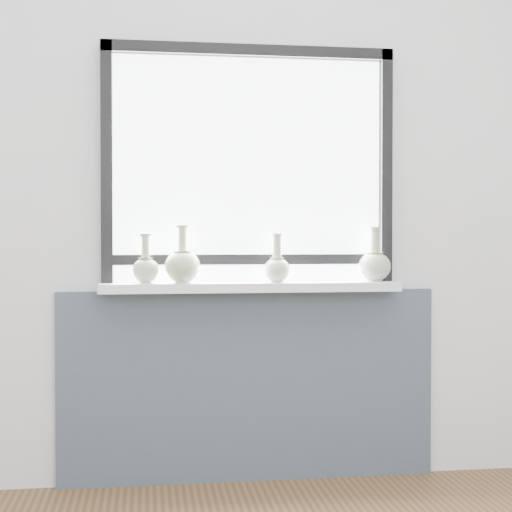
{
  "coord_description": "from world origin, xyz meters",
  "views": [
    {
      "loc": [
        -0.45,
        -1.7,
        1.09
      ],
      "look_at": [
        0.0,
        1.55,
        1.02
      ],
      "focal_mm": 55.0,
      "sensor_mm": 36.0,
      "label": 1
    }
  ],
  "objects": [
    {
      "name": "apron_panel",
      "position": [
        0.0,
        1.78,
        0.43
      ],
      "size": [
        1.7,
        0.03,
        0.86
      ],
      "primitive_type": "cube",
      "color": "#3C4557",
      "rests_on": "ground"
    },
    {
      "name": "vase_c",
      "position": [
        0.11,
        1.7,
        0.97
      ],
      "size": [
        0.12,
        0.12,
        0.22
      ],
      "rotation": [
        0.0,
        0.0,
        0.15
      ],
      "color": "#B4BD9A",
      "rests_on": "windowsill"
    },
    {
      "name": "window",
      "position": [
        0.0,
        1.77,
        1.44
      ],
      "size": [
        1.3,
        0.06,
        1.05
      ],
      "color": "black",
      "rests_on": "windowsill"
    },
    {
      "name": "vase_d",
      "position": [
        0.56,
        1.71,
        0.98
      ],
      "size": [
        0.14,
        0.14,
        0.25
      ],
      "rotation": [
        0.0,
        0.0,
        0.01
      ],
      "color": "#B4BD9A",
      "rests_on": "windowsill"
    },
    {
      "name": "windowsill",
      "position": [
        0.0,
        1.71,
        0.88
      ],
      "size": [
        1.32,
        0.18,
        0.04
      ],
      "primitive_type": "cube",
      "color": "white",
      "rests_on": "apron_panel"
    },
    {
      "name": "vase_b",
      "position": [
        -0.3,
        1.7,
        0.98
      ],
      "size": [
        0.16,
        0.16,
        0.25
      ],
      "rotation": [
        0.0,
        0.0,
        0.1
      ],
      "color": "#B4BD9A",
      "rests_on": "windowsill"
    },
    {
      "name": "back_wall",
      "position": [
        0.0,
        1.81,
        1.3
      ],
      "size": [
        3.6,
        0.02,
        2.6
      ],
      "primitive_type": "cube",
      "color": "silver",
      "rests_on": "ground"
    },
    {
      "name": "vase_a",
      "position": [
        -0.46,
        1.71,
        0.97
      ],
      "size": [
        0.12,
        0.12,
        0.21
      ],
      "rotation": [
        0.0,
        0.0,
        -0.08
      ],
      "color": "#B4BD9A",
      "rests_on": "windowsill"
    }
  ]
}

